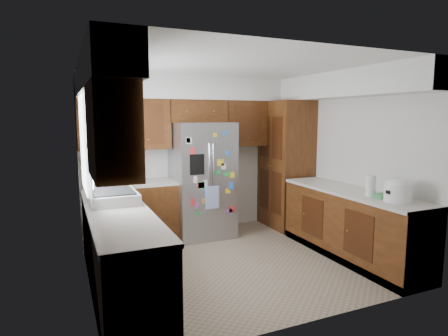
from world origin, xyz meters
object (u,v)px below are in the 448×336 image
Objects in this scene: fridge at (202,180)px; rice_cooker at (398,190)px; paper_towel at (371,186)px; pantry at (286,165)px.

rice_cooker is at bearing -57.96° from fridge.
paper_towel is (-0.07, 0.34, -0.01)m from rice_cooker.
paper_towel is (-0.07, -2.00, -0.02)m from pantry.
pantry is 6.86× the size of rice_cooker.
pantry is 8.21× the size of paper_towel.
pantry is at bearing 89.99° from rice_cooker.
rice_cooker is 0.35m from paper_towel.
fridge reaches higher than rice_cooker.
paper_towel is at bearing -55.29° from fridge.
rice_cooker is 1.20× the size of paper_towel.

